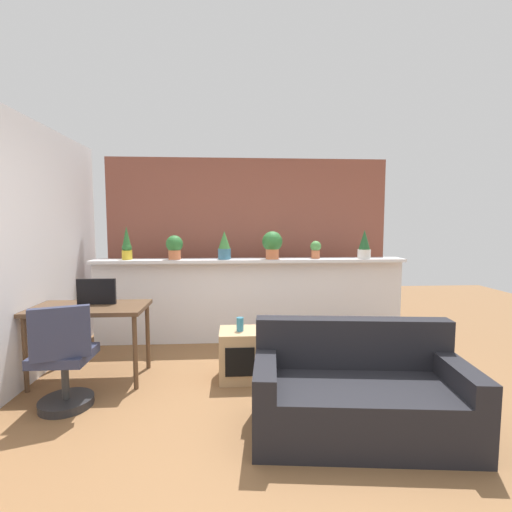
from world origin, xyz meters
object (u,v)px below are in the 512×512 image
object	(u,v)px
potted_plant_0	(127,245)
side_cube_shelf	(240,355)
potted_plant_3	(272,244)
desk	(90,314)
office_chair	(64,365)
potted_plant_4	(316,249)
tv_monitor	(96,292)
potted_plant_1	(174,246)
couch	(358,395)
vase_on_shelf	(240,324)
potted_plant_2	(224,246)
potted_plant_5	(364,245)

from	to	relation	value
potted_plant_0	side_cube_shelf	distance (m)	2.10
potted_plant_3	desk	world-z (taller)	potted_plant_3
office_chair	potted_plant_0	bearing A→B (deg)	87.85
desk	potted_plant_4	bearing A→B (deg)	23.29
tv_monitor	potted_plant_1	bearing A→B (deg)	57.30
potted_plant_4	office_chair	world-z (taller)	potted_plant_4
potted_plant_4	side_cube_shelf	bearing A→B (deg)	-131.36
potted_plant_0	potted_plant_1	xyz separation A→B (m)	(0.60, -0.01, -0.02)
couch	vase_on_shelf	bearing A→B (deg)	132.37
potted_plant_2	side_cube_shelf	bearing A→B (deg)	-81.37
potted_plant_2	couch	distance (m)	2.56
desk	couch	xyz separation A→B (m)	(2.36, -1.06, -0.38)
potted_plant_2	potted_plant_5	distance (m)	1.84
potted_plant_1	tv_monitor	bearing A→B (deg)	-122.70
desk	side_cube_shelf	world-z (taller)	desk
potted_plant_1	side_cube_shelf	world-z (taller)	potted_plant_1
potted_plant_1	vase_on_shelf	distance (m)	1.59
potted_plant_2	potted_plant_3	xyz separation A→B (m)	(0.62, -0.01, 0.02)
potted_plant_5	potted_plant_0	bearing A→B (deg)	179.40
potted_plant_2	couch	size ratio (longest dim) A/B	0.22
potted_plant_1	couch	size ratio (longest dim) A/B	0.19
couch	potted_plant_4	bearing A→B (deg)	85.96
potted_plant_3	potted_plant_2	bearing A→B (deg)	178.63
potted_plant_2	side_cube_shelf	distance (m)	1.54
couch	potted_plant_3	bearing A→B (deg)	101.64
potted_plant_1	desk	distance (m)	1.40
potted_plant_4	potted_plant_5	size ratio (longest dim) A/B	0.61
potted_plant_4	couch	bearing A→B (deg)	-94.04
tv_monitor	desk	bearing A→B (deg)	-118.04
potted_plant_1	couch	distance (m)	2.89
potted_plant_0	potted_plant_5	world-z (taller)	potted_plant_0
potted_plant_2	potted_plant_0	bearing A→B (deg)	178.90
potted_plant_0	tv_monitor	xyz separation A→B (m)	(-0.03, -0.99, -0.41)
vase_on_shelf	potted_plant_5	bearing A→B (deg)	34.49
potted_plant_1	side_cube_shelf	distance (m)	1.74
desk	side_cube_shelf	xyz separation A→B (m)	(1.49, -0.09, -0.42)
potted_plant_2	potted_plant_3	size ratio (longest dim) A/B	1.01
potted_plant_0	potted_plant_2	size ratio (longest dim) A/B	1.17
potted_plant_3	vase_on_shelf	xyz separation A→B (m)	(-0.44, -1.14, -0.74)
desk	couch	bearing A→B (deg)	-24.16
office_chair	side_cube_shelf	bearing A→B (deg)	19.30
side_cube_shelf	couch	world-z (taller)	couch
potted_plant_1	tv_monitor	size ratio (longest dim) A/B	0.81
potted_plant_2	potted_plant_3	bearing A→B (deg)	-1.37
potted_plant_1	potted_plant_2	world-z (taller)	potted_plant_2
potted_plant_1	potted_plant_5	distance (m)	2.48
potted_plant_1	office_chair	size ratio (longest dim) A/B	0.34
tv_monitor	side_cube_shelf	bearing A→B (deg)	-6.61
potted_plant_1	potted_plant_5	world-z (taller)	potted_plant_5
potted_plant_4	side_cube_shelf	xyz separation A→B (m)	(-1.03, -1.17, -0.98)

